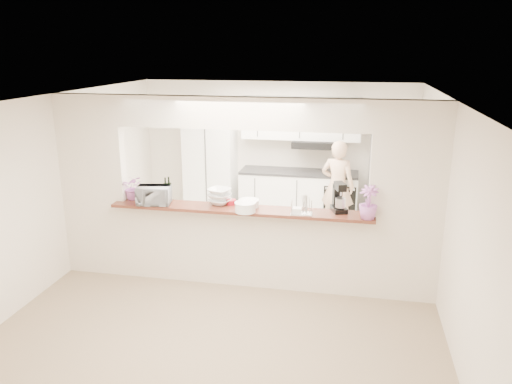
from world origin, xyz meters
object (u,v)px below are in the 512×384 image
(stand_mixer, at_px, (339,198))
(person, at_px, (337,187))
(refrigerator, at_px, (391,181))
(toaster_oven, at_px, (154,195))

(stand_mixer, xyz_separation_m, person, (-0.09, 2.24, -0.47))
(stand_mixer, bearing_deg, refrigerator, 72.74)
(refrigerator, relative_size, stand_mixer, 4.51)
(stand_mixer, height_order, person, person)
(refrigerator, bearing_deg, person, -158.60)
(refrigerator, height_order, person, refrigerator)
(person, bearing_deg, stand_mixer, 107.32)
(refrigerator, distance_m, toaster_oven, 4.23)
(refrigerator, bearing_deg, stand_mixer, -107.26)
(toaster_oven, bearing_deg, person, 36.10)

